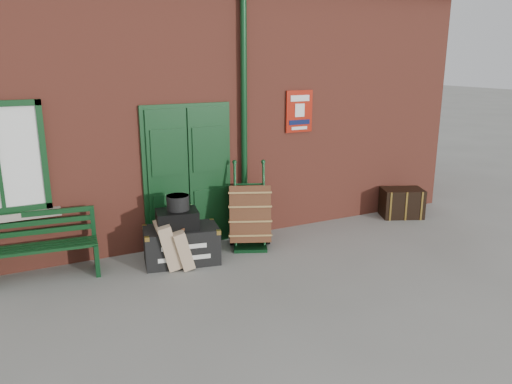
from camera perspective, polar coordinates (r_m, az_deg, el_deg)
ground at (r=7.04m, az=-1.18°, el=-9.48°), size 80.00×80.00×0.00m
station_building at (r=9.71m, az=-10.23°, el=10.36°), size 10.30×4.30×4.36m
bench at (r=7.42m, az=-23.60°, el=-5.53°), size 1.56×0.63×0.94m
houdini_trunk at (r=7.45m, az=-8.50°, el=-5.99°), size 1.16×0.78×0.54m
strongbox at (r=7.30m, az=-9.00°, el=-3.11°), size 0.66×0.53×0.27m
hatbox at (r=7.27m, az=-8.92°, el=-1.21°), size 0.37×0.37×0.21m
suitcase_back at (r=7.29m, az=-10.09°, el=-5.91°), size 0.38×0.50×0.68m
suitcase_front at (r=7.27m, az=-8.48°, el=-6.31°), size 0.35×0.45×0.59m
porter_trolley at (r=7.92m, az=-0.73°, el=-2.62°), size 0.86×0.89×1.33m
dark_trunk at (r=9.83m, az=16.32°, el=-1.18°), size 0.88×0.75×0.54m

